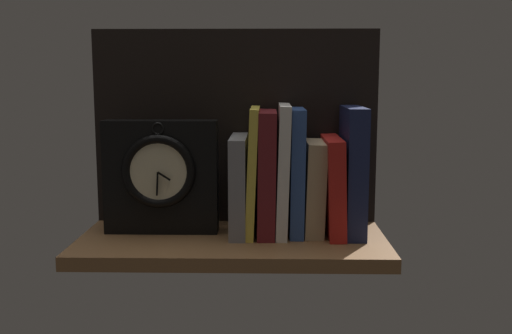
# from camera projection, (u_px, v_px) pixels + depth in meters

# --- Properties ---
(ground_plane) EXTENTS (0.57, 0.27, 0.03)m
(ground_plane) POSITION_uv_depth(u_px,v_px,m) (232.00, 243.00, 1.12)
(ground_plane) COLOR brown
(back_panel) EXTENTS (0.57, 0.01, 0.39)m
(back_panel) POSITION_uv_depth(u_px,v_px,m) (236.00, 127.00, 1.22)
(back_panel) COLOR black
(back_panel) RESTS_ON ground_plane
(book_gray_chess) EXTENTS (0.03, 0.16, 0.19)m
(book_gray_chess) POSITION_uv_depth(u_px,v_px,m) (239.00, 185.00, 1.14)
(book_gray_chess) COLOR gray
(book_gray_chess) RESTS_ON ground_plane
(book_yellow_seinlanguage) EXTENTS (0.03, 0.16, 0.24)m
(book_yellow_seinlanguage) POSITION_uv_depth(u_px,v_px,m) (253.00, 171.00, 1.14)
(book_yellow_seinlanguage) COLOR gold
(book_yellow_seinlanguage) RESTS_ON ground_plane
(book_maroon_dawkins) EXTENTS (0.04, 0.16, 0.23)m
(book_maroon_dawkins) POSITION_uv_depth(u_px,v_px,m) (267.00, 172.00, 1.14)
(book_maroon_dawkins) COLOR maroon
(book_maroon_dawkins) RESTS_ON ground_plane
(book_white_catcher) EXTENTS (0.03, 0.15, 0.25)m
(book_white_catcher) POSITION_uv_depth(u_px,v_px,m) (283.00, 169.00, 1.14)
(book_white_catcher) COLOR silver
(book_white_catcher) RESTS_ON ground_plane
(book_blue_modern) EXTENTS (0.03, 0.13, 0.24)m
(book_blue_modern) POSITION_uv_depth(u_px,v_px,m) (297.00, 171.00, 1.14)
(book_blue_modern) COLOR #2D4C8E
(book_blue_modern) RESTS_ON ground_plane
(book_tan_shortstories) EXTENTS (0.04, 0.13, 0.18)m
(book_tan_shortstories) POSITION_uv_depth(u_px,v_px,m) (314.00, 187.00, 1.14)
(book_tan_shortstories) COLOR tan
(book_tan_shortstories) RESTS_ON ground_plane
(book_red_requiem) EXTENTS (0.04, 0.17, 0.18)m
(book_red_requiem) POSITION_uv_depth(u_px,v_px,m) (333.00, 186.00, 1.14)
(book_red_requiem) COLOR red
(book_red_requiem) RESTS_ON ground_plane
(book_navy_bierce) EXTENTS (0.04, 0.16, 0.24)m
(book_navy_bierce) POSITION_uv_depth(u_px,v_px,m) (353.00, 171.00, 1.13)
(book_navy_bierce) COLOR #192147
(book_navy_bierce) RESTS_ON ground_plane
(framed_clock) EXTENTS (0.22, 0.06, 0.22)m
(framed_clock) POSITION_uv_depth(u_px,v_px,m) (161.00, 176.00, 1.14)
(framed_clock) COLOR black
(framed_clock) RESTS_ON ground_plane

